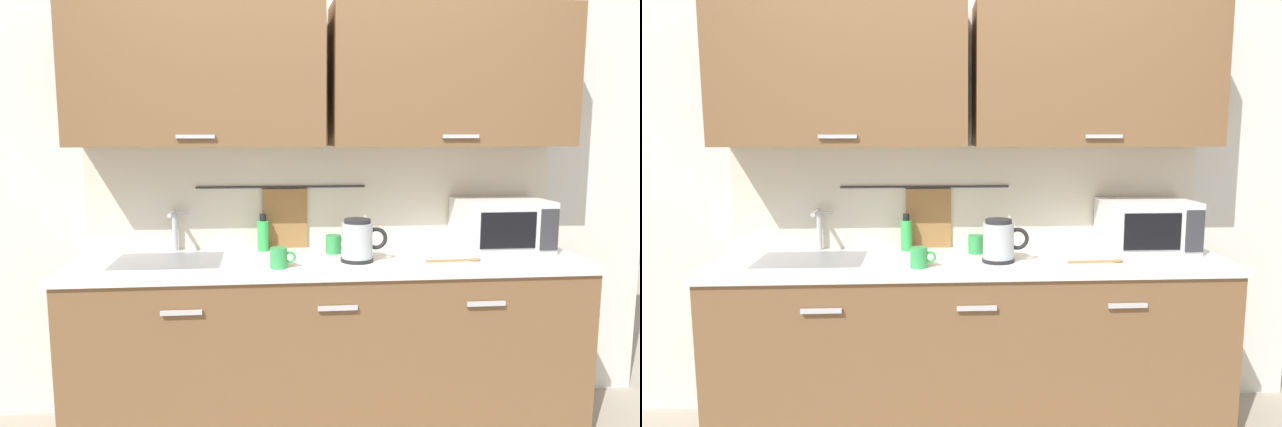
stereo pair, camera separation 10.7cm
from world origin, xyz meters
TOP-DOWN VIEW (x-y plane):
  - counter_unit at (-0.01, 0.30)m, footprint 2.53×0.64m
  - back_wall_assembly at (-0.00, 0.53)m, footprint 3.70×0.41m
  - sink_faucet at (-0.79, 0.53)m, footprint 0.09×0.17m
  - microwave at (0.92, 0.41)m, footprint 0.46×0.35m
  - electric_kettle at (0.13, 0.21)m, footprint 0.23×0.16m
  - dish_soap_bottle at (-0.33, 0.51)m, footprint 0.06×0.06m
  - mug_near_sink at (-0.26, 0.11)m, footprint 0.12×0.08m
  - mug_by_kettle at (0.03, 0.41)m, footprint 0.12×0.08m
  - wooden_spoon at (0.62, 0.17)m, footprint 0.28×0.04m

SIDE VIEW (x-z plane):
  - counter_unit at x=-0.01m, z-range 0.01..0.91m
  - wooden_spoon at x=0.62m, z-range 0.90..0.91m
  - mug_near_sink at x=-0.26m, z-range 0.90..1.00m
  - mug_by_kettle at x=0.03m, z-range 0.90..1.00m
  - dish_soap_bottle at x=-0.33m, z-range 0.89..1.08m
  - electric_kettle at x=0.13m, z-range 0.90..1.11m
  - microwave at x=0.92m, z-range 0.90..1.17m
  - sink_faucet at x=-0.79m, z-range 0.93..1.15m
  - back_wall_assembly at x=0.00m, z-range 0.27..2.77m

